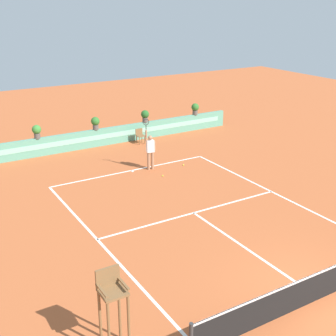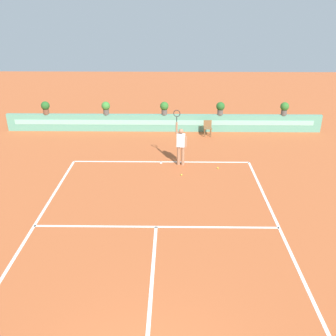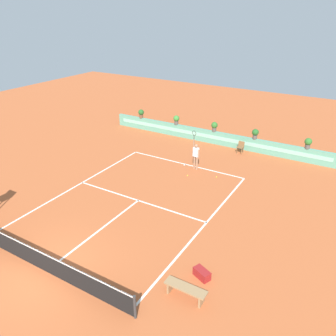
{
  "view_description": "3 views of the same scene",
  "coord_description": "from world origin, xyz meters",
  "px_view_note": "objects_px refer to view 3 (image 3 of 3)",
  "views": [
    {
      "loc": [
        -9.28,
        -7.07,
        8.03
      ],
      "look_at": [
        0.36,
        8.98,
        1.0
      ],
      "focal_mm": 48.92,
      "sensor_mm": 36.0,
      "label": 1
    },
    {
      "loc": [
        0.55,
        -4.13,
        6.93
      ],
      "look_at": [
        0.36,
        8.98,
        1.0
      ],
      "focal_mm": 39.78,
      "sensor_mm": 36.0,
      "label": 2
    },
    {
      "loc": [
        9.6,
        -6.55,
        9.62
      ],
      "look_at": [
        0.36,
        8.98,
        1.0
      ],
      "focal_mm": 36.39,
      "sensor_mm": 36.0,
      "label": 3
    }
  ],
  "objects_px": {
    "potted_plant_left": "(176,119)",
    "potted_plant_right": "(255,133)",
    "tennis_player": "(196,154)",
    "potted_plant_far_left": "(141,113)",
    "gear_bag": "(202,274)",
    "tennis_ball_near_baseline": "(187,175)",
    "potted_plant_far_right": "(308,143)",
    "bench_courtside": "(186,290)",
    "tennis_ball_mid_court": "(216,177)",
    "ball_kid_chair": "(241,147)",
    "potted_plant_centre": "(214,126)"
  },
  "relations": [
    {
      "from": "tennis_ball_mid_court",
      "to": "potted_plant_centre",
      "type": "distance_m",
      "value": 5.98
    },
    {
      "from": "tennis_player",
      "to": "potted_plant_far_right",
      "type": "distance_m",
      "value": 7.64
    },
    {
      "from": "potted_plant_right",
      "to": "potted_plant_far_right",
      "type": "bearing_deg",
      "value": 0.0
    },
    {
      "from": "tennis_ball_mid_court",
      "to": "potted_plant_left",
      "type": "bearing_deg",
      "value": 138.09
    },
    {
      "from": "gear_bag",
      "to": "potted_plant_right",
      "type": "distance_m",
      "value": 13.74
    },
    {
      "from": "bench_courtside",
      "to": "gear_bag",
      "type": "height_order",
      "value": "bench_courtside"
    },
    {
      "from": "potted_plant_centre",
      "to": "potted_plant_far_left",
      "type": "height_order",
      "value": "same"
    },
    {
      "from": "potted_plant_left",
      "to": "potted_plant_far_right",
      "type": "bearing_deg",
      "value": 0.0
    },
    {
      "from": "ball_kid_chair",
      "to": "tennis_ball_near_baseline",
      "type": "height_order",
      "value": "ball_kid_chair"
    },
    {
      "from": "bench_courtside",
      "to": "potted_plant_far_left",
      "type": "height_order",
      "value": "potted_plant_far_left"
    },
    {
      "from": "potted_plant_centre",
      "to": "potted_plant_left",
      "type": "bearing_deg",
      "value": 180.0
    },
    {
      "from": "potted_plant_left",
      "to": "potted_plant_right",
      "type": "bearing_deg",
      "value": 0.0
    },
    {
      "from": "ball_kid_chair",
      "to": "potted_plant_centre",
      "type": "height_order",
      "value": "potted_plant_centre"
    },
    {
      "from": "potted_plant_right",
      "to": "potted_plant_far_left",
      "type": "height_order",
      "value": "same"
    },
    {
      "from": "tennis_ball_near_baseline",
      "to": "potted_plant_left",
      "type": "xyz_separation_m",
      "value": [
        -4.19,
        5.98,
        1.38
      ]
    },
    {
      "from": "ball_kid_chair",
      "to": "potted_plant_right",
      "type": "relative_size",
      "value": 1.17
    },
    {
      "from": "bench_courtside",
      "to": "potted_plant_right",
      "type": "relative_size",
      "value": 2.21
    },
    {
      "from": "tennis_ball_near_baseline",
      "to": "potted_plant_far_left",
      "type": "bearing_deg",
      "value": 141.89
    },
    {
      "from": "tennis_player",
      "to": "potted_plant_far_left",
      "type": "relative_size",
      "value": 3.57
    },
    {
      "from": "bench_courtside",
      "to": "tennis_ball_near_baseline",
      "type": "height_order",
      "value": "bench_courtside"
    },
    {
      "from": "ball_kid_chair",
      "to": "bench_courtside",
      "type": "xyz_separation_m",
      "value": [
        2.98,
        -13.99,
        -0.1
      ]
    },
    {
      "from": "gear_bag",
      "to": "tennis_player",
      "type": "distance_m",
      "value": 9.87
    },
    {
      "from": "tennis_ball_mid_court",
      "to": "potted_plant_left",
      "type": "distance_m",
      "value": 7.97
    },
    {
      "from": "tennis_player",
      "to": "tennis_ball_near_baseline",
      "type": "bearing_deg",
      "value": -88.81
    },
    {
      "from": "tennis_player",
      "to": "tennis_ball_mid_court",
      "type": "distance_m",
      "value": 2.01
    },
    {
      "from": "potted_plant_far_left",
      "to": "tennis_ball_near_baseline",
      "type": "bearing_deg",
      "value": -38.11
    },
    {
      "from": "potted_plant_far_right",
      "to": "tennis_player",
      "type": "bearing_deg",
      "value": -140.82
    },
    {
      "from": "potted_plant_far_right",
      "to": "potted_plant_right",
      "type": "distance_m",
      "value": 3.6
    },
    {
      "from": "ball_kid_chair",
      "to": "gear_bag",
      "type": "height_order",
      "value": "ball_kid_chair"
    },
    {
      "from": "bench_courtside",
      "to": "tennis_ball_near_baseline",
      "type": "relative_size",
      "value": 23.53
    },
    {
      "from": "ball_kid_chair",
      "to": "potted_plant_left",
      "type": "xyz_separation_m",
      "value": [
        -5.73,
        0.73,
        0.93
      ]
    },
    {
      "from": "tennis_ball_near_baseline",
      "to": "potted_plant_far_right",
      "type": "bearing_deg",
      "value": 45.41
    },
    {
      "from": "tennis_ball_near_baseline",
      "to": "potted_plant_left",
      "type": "height_order",
      "value": "potted_plant_left"
    },
    {
      "from": "bench_courtside",
      "to": "potted_plant_left",
      "type": "relative_size",
      "value": 2.21
    },
    {
      "from": "gear_bag",
      "to": "tennis_ball_mid_court",
      "type": "distance_m",
      "value": 8.76
    },
    {
      "from": "bench_courtside",
      "to": "potted_plant_left",
      "type": "xyz_separation_m",
      "value": [
        -8.71,
        14.72,
        1.04
      ]
    },
    {
      "from": "tennis_ball_mid_court",
      "to": "gear_bag",
      "type": "bearing_deg",
      "value": -70.38
    },
    {
      "from": "potted_plant_centre",
      "to": "potted_plant_far_left",
      "type": "relative_size",
      "value": 1.0
    },
    {
      "from": "tennis_ball_mid_court",
      "to": "potted_plant_left",
      "type": "relative_size",
      "value": 0.09
    },
    {
      "from": "tennis_player",
      "to": "tennis_ball_mid_court",
      "type": "xyz_separation_m",
      "value": [
        1.68,
        -0.42,
        -1.02
      ]
    },
    {
      "from": "potted_plant_right",
      "to": "potted_plant_left",
      "type": "distance_m",
      "value": 6.48
    },
    {
      "from": "gear_bag",
      "to": "ball_kid_chair",
      "type": "bearing_deg",
      "value": 103.42
    },
    {
      "from": "potted_plant_right",
      "to": "tennis_ball_mid_court",
      "type": "bearing_deg",
      "value": -96.93
    },
    {
      "from": "tennis_player",
      "to": "potted_plant_right",
      "type": "xyz_separation_m",
      "value": [
        2.31,
        4.82,
        0.36
      ]
    },
    {
      "from": "gear_bag",
      "to": "potted_plant_right",
      "type": "xyz_separation_m",
      "value": [
        -2.31,
        13.49,
        1.23
      ]
    },
    {
      "from": "potted_plant_right",
      "to": "tennis_player",
      "type": "bearing_deg",
      "value": -115.65
    },
    {
      "from": "tennis_player",
      "to": "potted_plant_far_right",
      "type": "height_order",
      "value": "tennis_player"
    },
    {
      "from": "potted_plant_right",
      "to": "gear_bag",
      "type": "bearing_deg",
      "value": -80.3
    },
    {
      "from": "bench_courtside",
      "to": "potted_plant_right",
      "type": "distance_m",
      "value": 14.93
    },
    {
      "from": "bench_courtside",
      "to": "potted_plant_centre",
      "type": "height_order",
      "value": "potted_plant_centre"
    }
  ]
}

